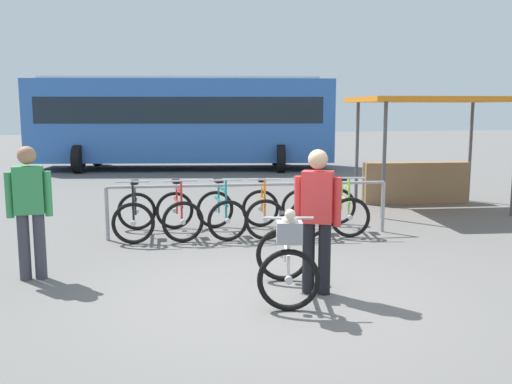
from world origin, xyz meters
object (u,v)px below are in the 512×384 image
racked_bike_black (135,215)px  pedestrian_with_backpack (30,204)px  racked_bike_yellow (304,210)px  racked_bike_lime (344,209)px  bus_distant (183,118)px  racked_bike_red (179,214)px  featured_bicycle (287,256)px  racked_bike_orange (263,212)px  market_stall (425,141)px  racked_bike_teal (221,213)px  person_with_featured_bike (317,215)px

racked_bike_black → pedestrian_with_backpack: size_ratio=0.70×
racked_bike_yellow → racked_bike_lime: size_ratio=1.02×
racked_bike_lime → bus_distant: 10.72m
racked_bike_black → racked_bike_red: (0.70, -0.06, 0.00)m
racked_bike_black → racked_bike_lime: same height
featured_bicycle → bus_distant: 13.68m
racked_bike_orange → featured_bicycle: bearing=-98.9°
market_stall → racked_bike_lime: bearing=-143.0°
racked_bike_teal → racked_bike_orange: bearing=-4.8°
racked_bike_orange → pedestrian_with_backpack: pedestrian_with_backpack is taller
featured_bicycle → market_stall: bearing=48.6°
racked_bike_lime → person_with_featured_bike: size_ratio=0.73×
racked_bike_teal → racked_bike_lime: (2.09, -0.18, 0.00)m
featured_bicycle → racked_bike_orange: bearing=81.1°
racked_bike_red → bus_distant: size_ratio=0.11×
racked_bike_orange → bus_distant: (-0.32, 10.38, 1.37)m
racked_bike_lime → featured_bicycle: featured_bicycle is taller
racked_bike_yellow → featured_bicycle: size_ratio=0.97×
featured_bicycle → market_stall: (4.45, 5.05, 0.91)m
racked_bike_orange → racked_bike_lime: same height
racked_bike_red → racked_bike_yellow: (2.09, -0.18, 0.00)m
racked_bike_black → racked_bike_teal: 1.40m
racked_bike_red → featured_bicycle: size_ratio=0.91×
pedestrian_with_backpack → racked_bike_lime: bearing=20.1°
person_with_featured_bike → bus_distant: 13.55m
racked_bike_black → person_with_featured_bike: bearing=-59.4°
person_with_featured_bike → racked_bike_lime: bearing=63.3°
bus_distant → featured_bicycle: bearing=-90.8°
pedestrian_with_backpack → bus_distant: size_ratio=0.16×
racked_bike_lime → market_stall: market_stall is taller
racked_bike_lime → racked_bike_red: bearing=175.2°
racked_bike_yellow → market_stall: (3.25, 1.86, 1.03)m
racked_bike_black → person_with_featured_bike: person_with_featured_bike is taller
racked_bike_orange → person_with_featured_bike: size_ratio=0.73×
bus_distant → market_stall: 9.58m
racked_bike_red → racked_bike_yellow: 2.10m
racked_bike_teal → racked_bike_orange: size_ratio=0.94×
racked_bike_black → racked_bike_teal: same height
racked_bike_yellow → racked_bike_lime: (0.70, -0.06, 0.00)m
racked_bike_orange → featured_bicycle: 3.29m
racked_bike_lime → market_stall: bearing=37.0°
racked_bike_yellow → bus_distant: (-1.02, 10.43, 1.37)m
racked_bike_yellow → person_with_featured_bike: person_with_featured_bike is taller
racked_bike_orange → market_stall: (3.95, 1.80, 1.03)m
racked_bike_lime → person_with_featured_bike: (-1.52, -3.03, 0.54)m
racked_bike_red → racked_bike_teal: same height
racked_bike_black → racked_bike_red: size_ratio=1.02×
racked_bike_red → market_stall: size_ratio=0.34×
racked_bike_red → person_with_featured_bike: size_ratio=0.69×
racked_bike_teal → racked_bike_yellow: size_ratio=0.92×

